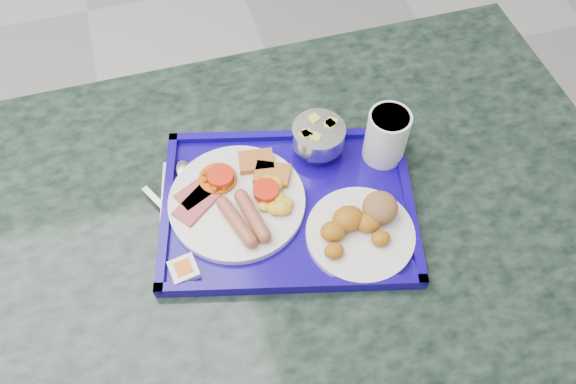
# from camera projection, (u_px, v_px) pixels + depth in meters

# --- Properties ---
(table) EXTENTS (1.21, 0.81, 0.75)m
(table) POSITION_uv_depth(u_px,v_px,m) (289.00, 263.00, 1.12)
(table) COLOR slate
(table) RESTS_ON floor
(tray) EXTENTS (0.48, 0.40, 0.03)m
(tray) POSITION_uv_depth(u_px,v_px,m) (288.00, 207.00, 0.95)
(tray) COLOR #10027D
(tray) RESTS_ON table
(main_plate) EXTENTS (0.23, 0.23, 0.04)m
(main_plate) POSITION_uv_depth(u_px,v_px,m) (241.00, 199.00, 0.94)
(main_plate) COLOR silver
(main_plate) RESTS_ON tray
(bread_plate) EXTENTS (0.18, 0.18, 0.06)m
(bread_plate) POSITION_uv_depth(u_px,v_px,m) (362.00, 227.00, 0.90)
(bread_plate) COLOR silver
(bread_plate) RESTS_ON tray
(fruit_bowl) EXTENTS (0.09, 0.09, 0.06)m
(fruit_bowl) POSITION_uv_depth(u_px,v_px,m) (319.00, 136.00, 0.98)
(fruit_bowl) COLOR #ABABAD
(fruit_bowl) RESTS_ON tray
(juice_cup) EXTENTS (0.07, 0.07, 0.10)m
(juice_cup) POSITION_uv_depth(u_px,v_px,m) (387.00, 135.00, 0.96)
(juice_cup) COLOR silver
(juice_cup) RESTS_ON tray
(spoon) EXTENTS (0.10, 0.16, 0.01)m
(spoon) POSITION_uv_depth(u_px,v_px,m) (179.00, 181.00, 0.97)
(spoon) COLOR #ABABAD
(spoon) RESTS_ON tray
(knife) EXTENTS (0.05, 0.18, 0.00)m
(knife) POSITION_uv_depth(u_px,v_px,m) (165.00, 207.00, 0.94)
(knife) COLOR #ABABAD
(knife) RESTS_ON tray
(jam_packet) EXTENTS (0.05, 0.05, 0.02)m
(jam_packet) POSITION_uv_depth(u_px,v_px,m) (184.00, 270.00, 0.87)
(jam_packet) COLOR white
(jam_packet) RESTS_ON tray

